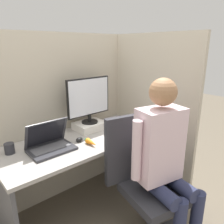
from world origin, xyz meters
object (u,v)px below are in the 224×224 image
at_px(monitor, 89,99).
at_px(carrot_toy, 92,143).
at_px(laptop, 50,144).
at_px(office_chair, 145,178).
at_px(stapler, 130,122).
at_px(paper_box, 90,126).
at_px(pen_cup, 9,148).
at_px(person, 165,155).

xyz_separation_m(monitor, carrot_toy, (-0.22, -0.33, -0.29)).
bearing_deg(laptop, carrot_toy, -28.35).
xyz_separation_m(laptop, office_chair, (0.53, -0.56, -0.27)).
height_order(laptop, carrot_toy, laptop).
bearing_deg(laptop, stapler, -0.63).
bearing_deg(paper_box, carrot_toy, -123.52).
height_order(stapler, carrot_toy, same).
bearing_deg(paper_box, office_chair, -88.86).
bearing_deg(office_chair, monitor, 91.14).
bearing_deg(paper_box, stapler, -23.22).
xyz_separation_m(laptop, stapler, (0.92, -0.01, -0.02)).
relative_size(paper_box, pen_cup, 3.46).
xyz_separation_m(monitor, pen_cup, (-0.78, -0.02, -0.27)).
bearing_deg(stapler, office_chair, -125.52).
xyz_separation_m(laptop, pen_cup, (-0.27, 0.15, -0.01)).
xyz_separation_m(paper_box, pen_cup, (-0.78, -0.01, 0.01)).
distance_m(stapler, person, 0.79).
relative_size(monitor, laptop, 1.36).
distance_m(person, pen_cup, 1.20).
bearing_deg(monitor, pen_cup, -178.75).
bearing_deg(pen_cup, stapler, -7.70).
relative_size(office_chair, person, 0.76).
xyz_separation_m(paper_box, stapler, (0.41, -0.18, -0.01)).
bearing_deg(paper_box, monitor, 90.00).
bearing_deg(office_chair, pen_cup, 138.19).
bearing_deg(laptop, office_chair, -46.75).
relative_size(paper_box, laptop, 0.83).
relative_size(laptop, carrot_toy, 2.34).
height_order(monitor, office_chair, monitor).
bearing_deg(monitor, laptop, -161.91).
bearing_deg(paper_box, pen_cup, -178.96).
relative_size(laptop, stapler, 2.59).
bearing_deg(pen_cup, carrot_toy, -28.83).
relative_size(carrot_toy, office_chair, 0.15).
distance_m(monitor, stapler, 0.53).
relative_size(stapler, carrot_toy, 0.90).
xyz_separation_m(paper_box, office_chair, (0.01, -0.73, -0.25)).
distance_m(laptop, office_chair, 0.82).
height_order(person, pen_cup, person).
bearing_deg(monitor, stapler, -23.55).
xyz_separation_m(monitor, person, (0.05, -0.88, -0.27)).
distance_m(monitor, laptop, 0.60).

